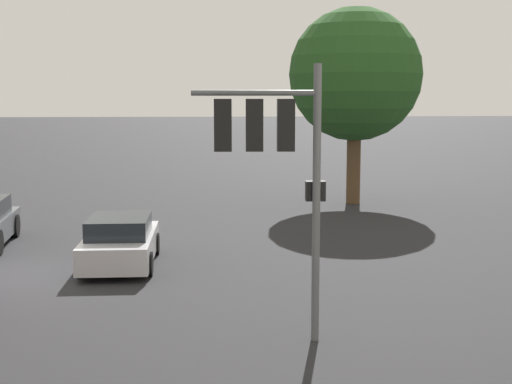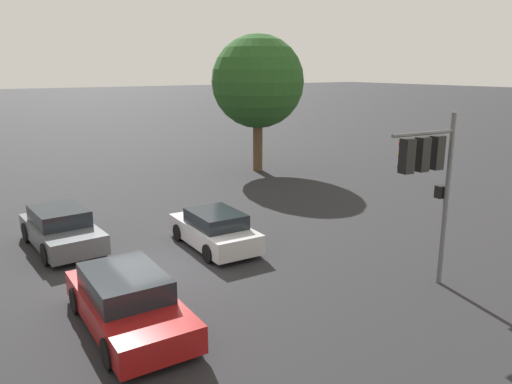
# 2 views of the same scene
# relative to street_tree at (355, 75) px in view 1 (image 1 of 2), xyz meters

# --- Properties ---
(ground_plane) EXTENTS (300.00, 300.00, 0.00)m
(ground_plane) POSITION_rel_street_tree_xyz_m (11.15, -10.94, -5.25)
(ground_plane) COLOR black
(street_tree) EXTENTS (5.39, 5.39, 7.97)m
(street_tree) POSITION_rel_street_tree_xyz_m (0.00, 0.00, 0.00)
(street_tree) COLOR #4C3823
(street_tree) RESTS_ON ground_plane
(traffic_signal) EXTENTS (0.53, 2.36, 4.90)m
(traffic_signal) POSITION_rel_street_tree_xyz_m (16.36, -5.27, -1.74)
(traffic_signal) COLOR #515456
(traffic_signal) RESTS_ON ground_plane
(crossing_car_0) EXTENTS (3.97, 1.89, 1.30)m
(crossing_car_0) POSITION_rel_street_tree_xyz_m (10.30, -8.51, -4.63)
(crossing_car_0) COLOR #B7B7BC
(crossing_car_0) RESTS_ON ground_plane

